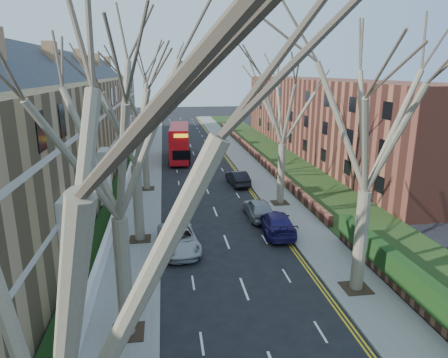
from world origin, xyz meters
name	(u,v)px	position (x,y,z in m)	size (l,w,h in m)	color
pavement_left	(148,164)	(-6.00, 39.00, 0.06)	(3.00, 102.00, 0.12)	slate
pavement_right	(244,161)	(6.00, 39.00, 0.06)	(3.00, 102.00, 0.12)	slate
terrace_left	(62,130)	(-13.65, 31.00, 5.53)	(9.70, 78.00, 13.60)	olive
flats_right	(321,117)	(17.46, 43.00, 4.98)	(13.97, 54.00, 10.00)	brown
front_wall_left	(128,177)	(-7.65, 31.00, 0.62)	(0.30, 78.00, 1.00)	white
grass_verge_right	(279,159)	(10.50, 39.00, 0.15)	(6.00, 102.00, 0.06)	#1A3312
tree_left_near	(23,232)	(-5.70, -4.00, 8.93)	(9.80, 9.80, 13.73)	#6E664E
tree_left_mid	(112,112)	(-5.70, 6.00, 9.56)	(10.50, 10.50, 14.71)	#6E664E
tree_left_far	(132,101)	(-5.70, 16.00, 9.24)	(10.15, 10.15, 14.22)	#6E664E
tree_left_dist	(142,88)	(-5.70, 28.00, 9.56)	(10.50, 10.50, 14.71)	#6E664E
tree_right_mid	(374,104)	(5.70, 8.00, 9.56)	(10.50, 10.50, 14.71)	#6E664E
tree_right_far	(284,94)	(5.70, 22.00, 9.24)	(10.15, 10.15, 14.22)	#6E664E
double_decker_bus	(180,144)	(-2.01, 41.00, 2.09)	(3.05, 10.25, 4.27)	red
car_left_far	(179,239)	(-3.18, 14.29, 0.71)	(2.34, 5.08, 1.41)	#AAAAB0
car_right_near	(276,223)	(3.69, 16.06, 0.75)	(2.10, 5.16, 1.50)	navy
car_right_mid	(258,208)	(3.13, 19.14, 0.77)	(1.81, 4.49, 1.53)	gray
car_right_far	(238,178)	(3.20, 28.42, 0.72)	(1.53, 4.40, 1.45)	black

